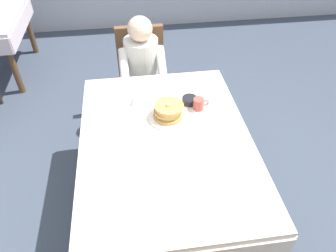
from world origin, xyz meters
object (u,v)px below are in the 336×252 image
object	(u,v)px
dining_table_main	(166,148)
spoon_near_edge	(176,147)
plate_breakfast	(168,117)
breakfast_stack	(168,111)
knife_right_of_plate	(196,117)
chair_diner	(142,71)
bowl_butter	(190,100)
fork_left_of_plate	(141,122)
diner_person	(142,66)
cup_coffee	(199,104)
syrup_pitcher	(134,101)

from	to	relation	value
dining_table_main	spoon_near_edge	size ratio (longest dim) A/B	10.16
dining_table_main	plate_breakfast	distance (m)	0.23
breakfast_stack	knife_right_of_plate	size ratio (longest dim) A/B	1.04
chair_diner	breakfast_stack	xyz separation A→B (m)	(0.12, -0.97, 0.27)
bowl_butter	dining_table_main	bearing A→B (deg)	-122.62
breakfast_stack	bowl_butter	bearing A→B (deg)	38.97
plate_breakfast	fork_left_of_plate	distance (m)	0.19
diner_person	cup_coffee	bearing A→B (deg)	115.01
cup_coffee	fork_left_of_plate	distance (m)	0.43
breakfast_stack	bowl_butter	xyz separation A→B (m)	(0.18, 0.14, -0.04)
diner_person	plate_breakfast	world-z (taller)	diner_person
diner_person	breakfast_stack	xyz separation A→B (m)	(0.12, -0.81, 0.13)
breakfast_stack	knife_right_of_plate	distance (m)	0.20
diner_person	knife_right_of_plate	size ratio (longest dim) A/B	5.60
bowl_butter	spoon_near_edge	world-z (taller)	bowl_butter
dining_table_main	bowl_butter	world-z (taller)	bowl_butter
chair_diner	plate_breakfast	xyz separation A→B (m)	(0.12, -0.97, 0.22)
diner_person	bowl_butter	distance (m)	0.74
breakfast_stack	fork_left_of_plate	bearing A→B (deg)	-173.25
knife_right_of_plate	fork_left_of_plate	bearing A→B (deg)	93.71
diner_person	knife_right_of_plate	world-z (taller)	diner_person
cup_coffee	plate_breakfast	bearing A→B (deg)	-163.14
bowl_butter	spoon_near_edge	distance (m)	0.47
dining_table_main	spoon_near_edge	bearing A→B (deg)	-59.22
diner_person	plate_breakfast	bearing A→B (deg)	98.39
dining_table_main	spoon_near_edge	distance (m)	0.14
plate_breakfast	cup_coffee	size ratio (longest dim) A/B	2.48
dining_table_main	chair_diner	world-z (taller)	chair_diner
diner_person	syrup_pitcher	size ratio (longest dim) A/B	14.00
bowl_butter	knife_right_of_plate	size ratio (longest dim) A/B	0.55
plate_breakfast	spoon_near_edge	xyz separation A→B (m)	(0.01, -0.29, -0.01)
knife_right_of_plate	cup_coffee	bearing A→B (deg)	-19.04
knife_right_of_plate	spoon_near_edge	bearing A→B (deg)	149.49
dining_table_main	knife_right_of_plate	xyz separation A→B (m)	(0.23, 0.18, 0.09)
dining_table_main	diner_person	distance (m)	1.02
dining_table_main	diner_person	xyz separation A→B (m)	(-0.08, 1.01, 0.02)
fork_left_of_plate	diner_person	bearing A→B (deg)	-6.03
bowl_butter	cup_coffee	bearing A→B (deg)	-56.89
syrup_pitcher	knife_right_of_plate	xyz separation A→B (m)	(0.41, -0.20, -0.04)
breakfast_stack	cup_coffee	bearing A→B (deg)	16.26
spoon_near_edge	breakfast_stack	bearing A→B (deg)	102.77
chair_diner	spoon_near_edge	world-z (taller)	chair_diner
dining_table_main	fork_left_of_plate	distance (m)	0.25
dining_table_main	fork_left_of_plate	size ratio (longest dim) A/B	8.47
cup_coffee	bowl_butter	distance (m)	0.09
plate_breakfast	syrup_pitcher	bearing A→B (deg)	141.52
spoon_near_edge	dining_table_main	bearing A→B (deg)	131.98
spoon_near_edge	knife_right_of_plate	bearing A→B (deg)	66.98
chair_diner	fork_left_of_plate	size ratio (longest dim) A/B	5.17
plate_breakfast	syrup_pitcher	distance (m)	0.29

